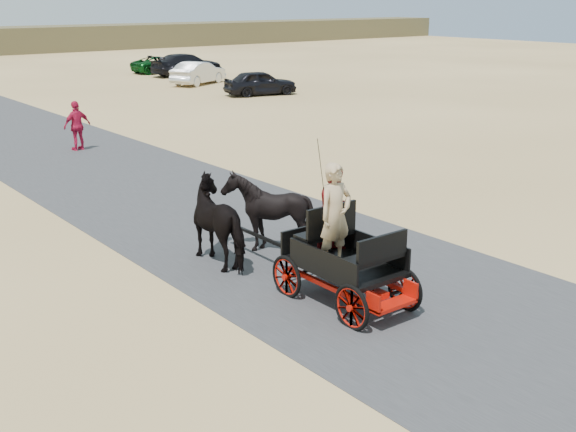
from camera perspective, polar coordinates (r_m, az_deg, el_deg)
ground at (r=14.53m, az=3.03°, el=-3.85°), size 140.00×140.00×0.00m
road at (r=14.52m, az=3.03°, el=-3.83°), size 6.00×140.00×0.01m
carriage at (r=12.68m, az=4.48°, el=-5.29°), size 1.30×2.40×0.72m
horse_left at (r=14.44m, az=-5.15°, el=-0.45°), size 0.91×2.01×1.70m
horse_right at (r=15.04m, az=-1.64°, el=0.32°), size 1.37×1.54×1.70m
driver_man at (r=12.17m, az=3.76°, el=0.05°), size 0.66×0.43×1.80m
passenger_woman at (r=12.91m, az=3.78°, el=0.53°), size 0.77×0.60×1.58m
pedestrian at (r=26.27m, az=-16.32°, el=6.86°), size 1.06×0.56×1.73m
car_a at (r=39.99m, az=-2.20°, el=10.48°), size 4.21×2.46×1.35m
car_b at (r=45.36m, az=-7.10°, el=11.16°), size 4.43×3.19×1.39m
car_c at (r=50.58m, az=-7.97°, el=11.76°), size 5.15×2.21×1.48m
car_d at (r=52.78m, az=-10.04°, el=11.69°), size 4.12×1.92×1.14m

